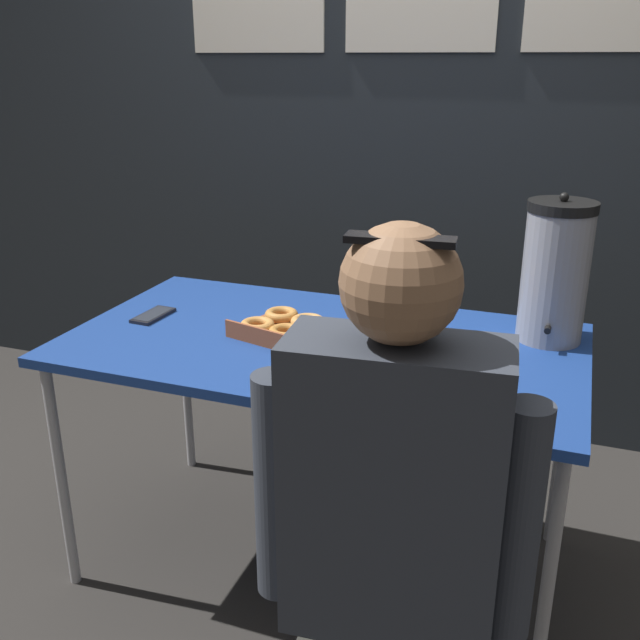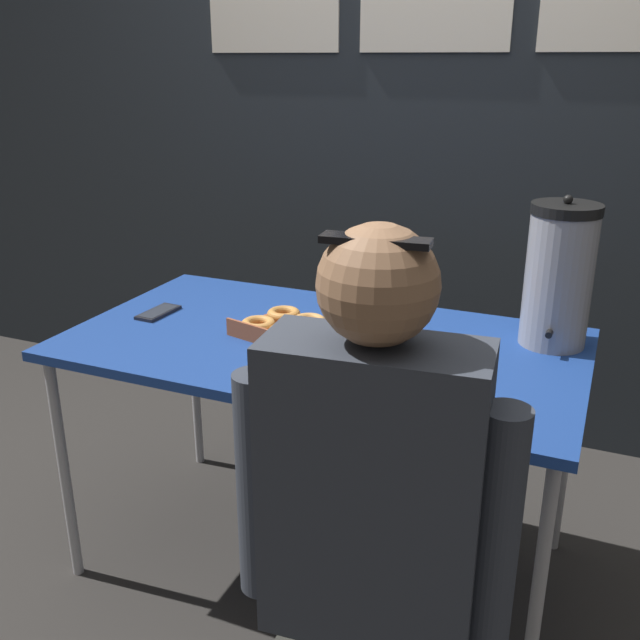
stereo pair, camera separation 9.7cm
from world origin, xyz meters
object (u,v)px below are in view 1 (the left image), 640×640
at_px(cell_phone, 153,315).
at_px(person_seated, 390,556).
at_px(coffee_urn, 555,272).
at_px(donut_box, 308,334).

bearing_deg(cell_phone, person_seated, -31.83).
bearing_deg(coffee_urn, person_seated, -104.19).
height_order(coffee_urn, cell_phone, coffee_urn).
bearing_deg(person_seated, coffee_urn, -109.47).
bearing_deg(donut_box, person_seated, -42.70).
bearing_deg(coffee_urn, donut_box, -158.87).
bearing_deg(donut_box, coffee_urn, 35.61).
distance_m(coffee_urn, cell_phone, 1.20).
bearing_deg(coffee_urn, cell_phone, -168.76).
bearing_deg(cell_phone, donut_box, 1.50).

